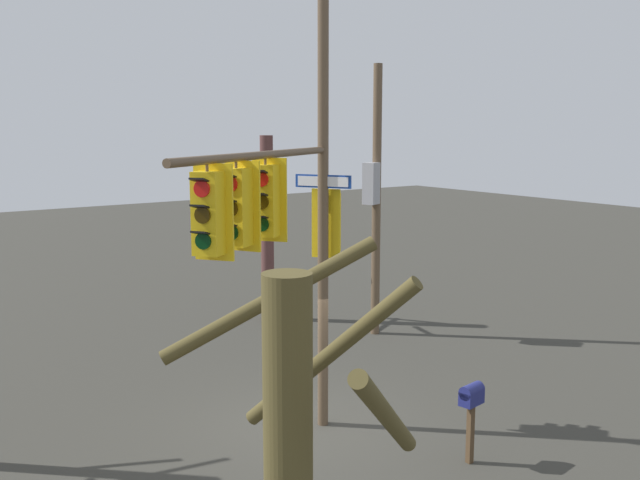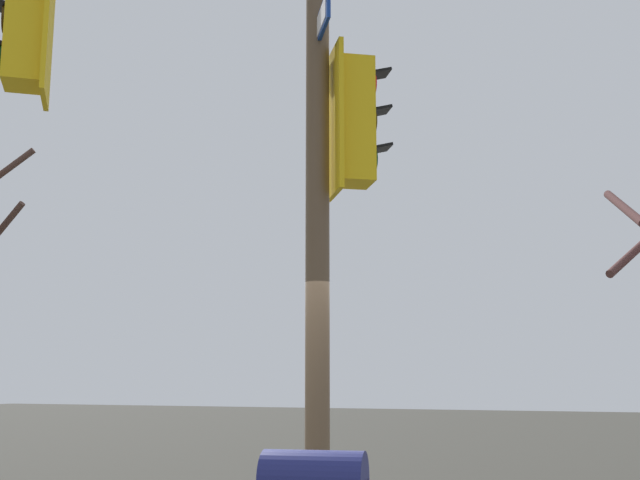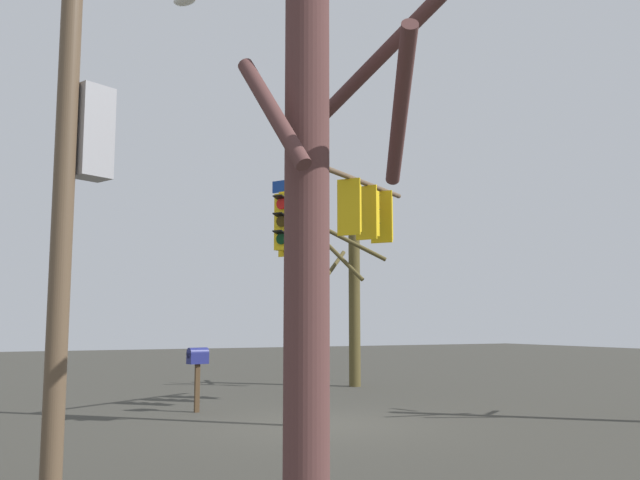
{
  "view_description": "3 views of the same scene",
  "coord_description": "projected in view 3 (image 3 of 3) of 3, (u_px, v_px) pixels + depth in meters",
  "views": [
    {
      "loc": [
        -10.92,
        7.29,
        5.72
      ],
      "look_at": [
        0.21,
        -0.58,
        3.55
      ],
      "focal_mm": 40.67,
      "sensor_mm": 36.0,
      "label": 1
    },
    {
      "loc": [
        -6.1,
        -2.85,
        1.7
      ],
      "look_at": [
        0.47,
        -0.2,
        2.97
      ],
      "focal_mm": 44.2,
      "sensor_mm": 36.0,
      "label": 2
    },
    {
      "loc": [
        12.24,
        -5.99,
        1.95
      ],
      "look_at": [
        0.4,
        -0.12,
        3.54
      ],
      "focal_mm": 38.79,
      "sensor_mm": 36.0,
      "label": 3
    }
  ],
  "objects": [
    {
      "name": "ground_plane",
      "position": [
        317.0,
        425.0,
        13.29
      ],
      "size": [
        80.0,
        80.0,
        0.0
      ],
      "primitive_type": "plane",
      "color": "#37362F"
    },
    {
      "name": "main_signal_pole_assembly",
      "position": [
        324.0,
        184.0,
        15.09
      ],
      "size": [
        3.37,
        6.25,
        9.96
      ],
      "rotation": [
        0.0,
        0.0,
        2.15
      ],
      "color": "brown",
      "rests_on": "ground"
    },
    {
      "name": "secondary_pole_assembly",
      "position": [
        72.0,
        161.0,
        7.91
      ],
      "size": [
        0.49,
        0.67,
        7.31
      ],
      "rotation": [
        0.0,
        0.0,
        1.99
      ],
      "color": "brown",
      "rests_on": "ground"
    },
    {
      "name": "mailbox",
      "position": [
        198.0,
        361.0,
        15.32
      ],
      "size": [
        0.31,
        0.47,
        1.41
      ],
      "rotation": [
        0.0,
        0.0,
        3.31
      ],
      "color": "#4C3823",
      "rests_on": "ground"
    },
    {
      "name": "bare_tree_behind_pole",
      "position": [
        312.0,
        217.0,
        5.77
      ],
      "size": [
        2.2,
        1.69,
        5.42
      ],
      "color": "brown",
      "rests_on": "ground"
    },
    {
      "name": "bare_tree_across_street",
      "position": [
        353.0,
        303.0,
        21.62
      ],
      "size": [
        2.31,
        1.71,
        4.81
      ],
      "color": "brown",
      "rests_on": "ground"
    }
  ]
}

